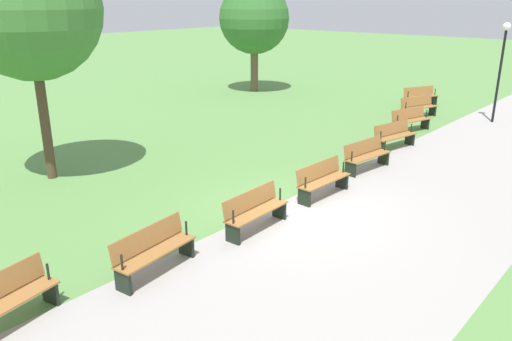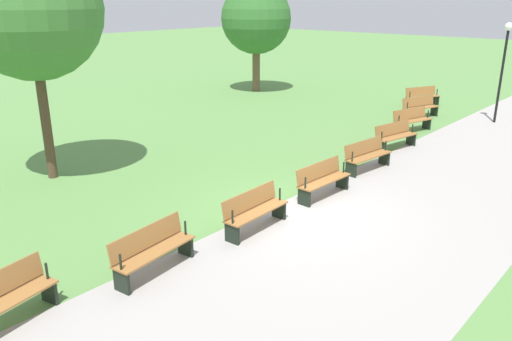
{
  "view_description": "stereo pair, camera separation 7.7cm",
  "coord_description": "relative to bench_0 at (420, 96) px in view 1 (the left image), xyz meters",
  "views": [
    {
      "loc": [
        9.21,
        6.75,
        4.97
      ],
      "look_at": [
        0.0,
        -1.22,
        0.8
      ],
      "focal_mm": 35.61,
      "sensor_mm": 36.0,
      "label": 1
    },
    {
      "loc": [
        9.16,
        6.81,
        4.97
      ],
      "look_at": [
        0.0,
        -1.22,
        0.8
      ],
      "focal_mm": 35.61,
      "sensor_mm": 36.0,
      "label": 2
    }
  ],
  "objects": [
    {
      "name": "bench_2",
      "position": [
        5.04,
        1.82,
        0.0
      ],
      "size": [
        1.85,
        0.93,
        0.89
      ],
      "rotation": [
        0.0,
        0.0,
        -0.27
      ],
      "color": "#996633",
      "rests_on": "ground"
    },
    {
      "name": "tree_0",
      "position": [
        2.2,
        -8.68,
        3.41
      ],
      "size": [
        3.76,
        3.76,
        5.78
      ],
      "color": "brown",
      "rests_on": "ground"
    },
    {
      "name": "bench_3",
      "position": [
        7.65,
        2.44,
        0.0
      ],
      "size": [
        1.84,
        0.81,
        0.89
      ],
      "rotation": [
        0.0,
        0.0,
        -0.19
      ],
      "color": "#996633",
      "rests_on": "ground"
    },
    {
      "name": "bench_8",
      "position": [
        20.98,
        2.44,
        0.0
      ],
      "size": [
        1.84,
        0.81,
        0.89
      ],
      "rotation": [
        0.0,
        0.0,
        0.19
      ],
      "color": "#996633",
      "rests_on": "ground"
    },
    {
      "name": "bench_6",
      "position": [
        15.66,
        3.06,
        0.0
      ],
      "size": [
        1.8,
        0.54,
        0.89
      ],
      "rotation": [
        0.0,
        0.0,
        0.04
      ],
      "color": "#996633",
      "rests_on": "ground"
    },
    {
      "name": "bench_1",
      "position": [
        2.48,
        1.01,
        0.0
      ],
      "size": [
        1.84,
        1.05,
        0.89
      ],
      "rotation": [
        0.0,
        0.0,
        -0.35
      ],
      "color": "#996633",
      "rests_on": "ground"
    },
    {
      "name": "bench_5",
      "position": [
        12.97,
        3.06,
        0.0
      ],
      "size": [
        1.8,
        0.54,
        0.89
      ],
      "rotation": [
        0.0,
        0.0,
        -0.04
      ],
      "color": "#996633",
      "rests_on": "ground"
    },
    {
      "name": "ground_plane",
      "position": [
        14.31,
        3.15,
        -0.47
      ],
      "size": [
        120.0,
        120.0,
        0.0
      ],
      "primitive_type": "plane",
      "color": "#5B8C47"
    },
    {
      "name": "lamp_post",
      "position": [
        1.27,
        3.78,
        2.33
      ],
      "size": [
        0.32,
        0.32,
        4.03
      ],
      "color": "black",
      "rests_on": "ground"
    },
    {
      "name": "path_paving",
      "position": [
        14.31,
        5.23,
        -0.47
      ],
      "size": [
        44.13,
        5.4,
        0.01
      ],
      "primitive_type": "cube",
      "color": "#A39E99",
      "rests_on": "ground"
    },
    {
      "name": "bench_4",
      "position": [
        10.3,
        2.85,
        0.0
      ],
      "size": [
        1.83,
        0.68,
        0.89
      ],
      "rotation": [
        0.0,
        0.0,
        -0.12
      ],
      "color": "#996633",
      "rests_on": "ground"
    },
    {
      "name": "tree_1",
      "position": [
        16.9,
        -3.67,
        4.2
      ],
      "size": [
        3.76,
        3.76,
        6.57
      ],
      "color": "#4C3828",
      "rests_on": "ground"
    },
    {
      "name": "bench_7",
      "position": [
        18.33,
        2.85,
        0.0
      ],
      "size": [
        1.83,
        0.68,
        0.89
      ],
      "rotation": [
        0.0,
        0.0,
        0.12
      ],
      "color": "#996633",
      "rests_on": "ground"
    },
    {
      "name": "bench_0",
      "position": [
        0.0,
        0.0,
        0.0
      ],
      "size": [
        1.82,
        1.17,
        0.89
      ],
      "rotation": [
        0.0,
        0.0,
        -0.43
      ],
      "color": "#996633",
      "rests_on": "ground"
    }
  ]
}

